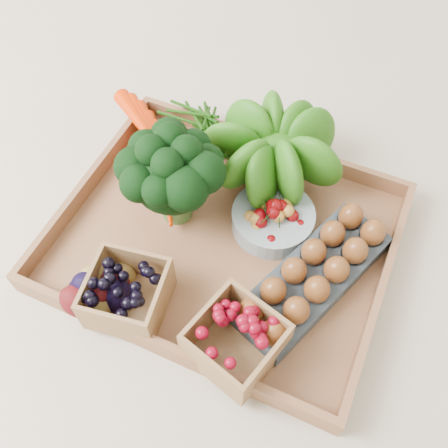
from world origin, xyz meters
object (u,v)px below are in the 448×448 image
at_px(tray, 224,241).
at_px(cherry_bowl, 273,219).
at_px(egg_carton, 312,279).
at_px(broccoli, 174,189).

xyz_separation_m(tray, cherry_bowl, (0.07, 0.06, 0.03)).
bearing_deg(egg_carton, broccoli, -167.06).
relative_size(cherry_bowl, egg_carton, 0.49).
bearing_deg(tray, cherry_bowl, 42.19).
height_order(tray, cherry_bowl, cherry_bowl).
bearing_deg(egg_carton, cherry_bowl, 161.69).
bearing_deg(broccoli, cherry_bowl, 15.23).
distance_m(cherry_bowl, egg_carton, 0.13).
xyz_separation_m(tray, broccoli, (-0.10, 0.01, 0.08)).
height_order(broccoli, cherry_bowl, broccoli).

